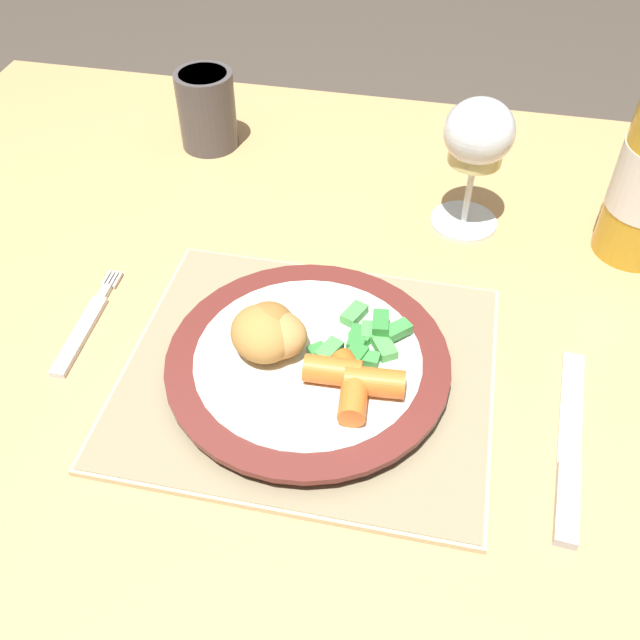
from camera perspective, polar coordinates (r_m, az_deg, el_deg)
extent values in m
plane|color=#4C4238|center=(1.31, 0.21, -23.62)|extent=(6.00, 6.00, 0.00)
cube|color=tan|center=(0.68, 0.37, -1.07)|extent=(1.12, 0.88, 0.04)
cube|color=tan|center=(1.35, -17.77, 2.81)|extent=(0.06, 0.06, 0.70)
cube|color=#CCB789|center=(0.62, -0.57, -4.32)|extent=(0.32, 0.28, 0.01)
cube|color=gray|center=(0.62, -0.57, -4.11)|extent=(0.31, 0.27, 0.00)
cylinder|color=white|center=(0.61, -0.60, -3.83)|extent=(0.20, 0.20, 0.01)
cylinder|color=maroon|center=(0.61, -0.61, -3.27)|extent=(0.24, 0.24, 0.01)
cylinder|color=white|center=(0.60, -0.61, -3.05)|extent=(0.19, 0.19, 0.00)
ellipsoid|color=#A87033|center=(0.60, -4.29, -0.92)|extent=(0.06, 0.07, 0.04)
ellipsoid|color=tan|center=(0.60, -3.98, -1.06)|extent=(0.07, 0.06, 0.04)
ellipsoid|color=#B77F3D|center=(0.60, -4.58, -1.08)|extent=(0.08, 0.08, 0.04)
cube|color=#4CA84C|center=(0.61, 5.12, -2.14)|extent=(0.03, 0.03, 0.01)
cube|color=#4CA84C|center=(0.63, 2.76, 0.49)|extent=(0.02, 0.03, 0.01)
cube|color=#4CA84C|center=(0.60, 0.75, -2.47)|extent=(0.02, 0.03, 0.01)
cube|color=green|center=(0.62, 3.27, -1.33)|extent=(0.02, 0.02, 0.01)
cube|color=#338438|center=(0.60, 0.12, -2.97)|extent=(0.03, 0.03, 0.01)
cube|color=green|center=(0.62, 6.19, -0.81)|extent=(0.03, 0.03, 0.01)
cube|color=#338438|center=(0.61, 3.02, -1.48)|extent=(0.02, 0.03, 0.01)
cube|color=#338438|center=(0.62, 4.87, -0.21)|extent=(0.02, 0.03, 0.01)
cube|color=green|center=(0.60, 3.64, -3.09)|extent=(0.02, 0.01, 0.01)
cube|color=#4CA84C|center=(0.62, 3.83, -0.96)|extent=(0.01, 0.02, 0.01)
cube|color=#338438|center=(0.59, 2.70, -3.03)|extent=(0.02, 0.03, 0.01)
cylinder|color=orange|center=(0.57, 4.38, -4.98)|extent=(0.05, 0.03, 0.02)
cylinder|color=orange|center=(0.58, 2.36, -4.06)|extent=(0.04, 0.04, 0.02)
cylinder|color=orange|center=(0.58, 1.01, -4.10)|extent=(0.05, 0.03, 0.02)
cylinder|color=orange|center=(0.56, 2.66, -6.50)|extent=(0.02, 0.04, 0.02)
cube|color=silver|center=(0.69, -18.66, -1.17)|extent=(0.02, 0.10, 0.01)
cube|color=silver|center=(0.73, -16.87, 2.10)|extent=(0.01, 0.02, 0.01)
cube|color=silver|center=(0.74, -15.87, 3.10)|extent=(0.00, 0.02, 0.00)
cube|color=silver|center=(0.74, -16.16, 3.13)|extent=(0.00, 0.02, 0.00)
cube|color=silver|center=(0.74, -16.44, 3.16)|extent=(0.00, 0.02, 0.00)
cube|color=silver|center=(0.74, -16.72, 3.19)|extent=(0.00, 0.02, 0.00)
cube|color=silver|center=(0.64, 19.46, -6.58)|extent=(0.03, 0.12, 0.00)
cube|color=#B2B2B7|center=(0.58, 19.18, -13.69)|extent=(0.02, 0.07, 0.01)
cylinder|color=silver|center=(0.80, 11.41, 7.75)|extent=(0.07, 0.07, 0.00)
cylinder|color=silver|center=(0.78, 11.82, 10.04)|extent=(0.01, 0.01, 0.07)
ellipsoid|color=silver|center=(0.74, 12.63, 14.49)|extent=(0.07, 0.07, 0.07)
cylinder|color=#E0D684|center=(0.75, 12.44, 13.45)|extent=(0.06, 0.06, 0.03)
cylinder|color=#4C4747|center=(0.91, -9.04, 16.26)|extent=(0.07, 0.07, 0.09)
cylinder|color=#2A2727|center=(0.89, -9.36, 18.67)|extent=(0.06, 0.06, 0.01)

